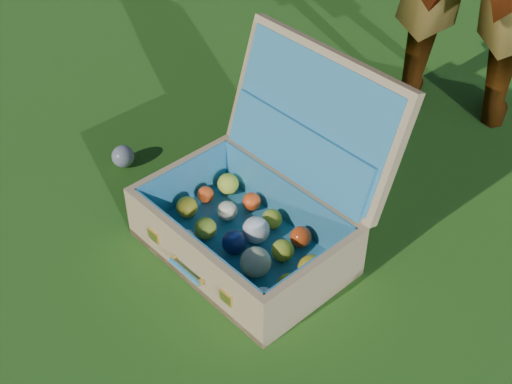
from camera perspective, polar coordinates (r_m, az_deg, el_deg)
The scene contains 3 objects.
ground at distance 1.94m, azimuth -0.12°, elevation -1.72°, with size 60.00×60.00×0.00m, color #215114.
stray_ball at distance 2.11m, azimuth -10.59°, elevation 2.82°, with size 0.07×0.07×0.07m, color teal.
suitcase at distance 1.77m, azimuth 0.89°, elevation -0.67°, with size 0.64×0.62×0.48m.
Camera 1 is at (0.69, -1.26, 1.31)m, focal length 50.00 mm.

